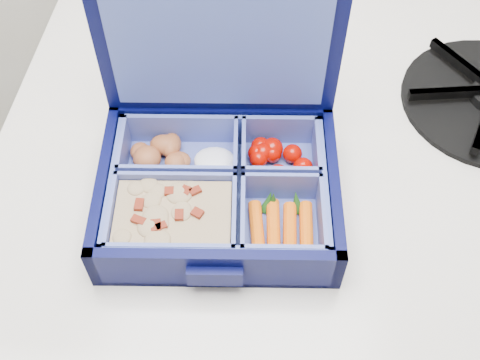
# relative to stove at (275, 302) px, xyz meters

# --- Properties ---
(stove) EXTENTS (0.63, 0.63, 0.94)m
(stove) POSITION_rel_stove_xyz_m (0.00, 0.00, 0.00)
(stove) COLOR white
(stove) RESTS_ON floor
(bento_box) EXTENTS (0.24, 0.19, 0.05)m
(bento_box) POSITION_rel_stove_xyz_m (-0.07, -0.12, 0.50)
(bento_box) COLOR #030636
(bento_box) RESTS_ON stove
(fork) EXTENTS (0.15, 0.16, 0.01)m
(fork) POSITION_rel_stove_xyz_m (-0.03, 0.04, 0.47)
(fork) COLOR silver
(fork) RESTS_ON stove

